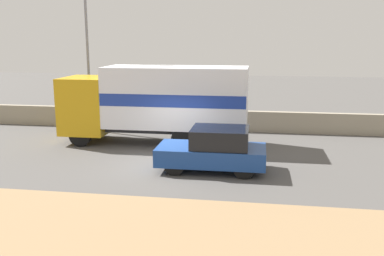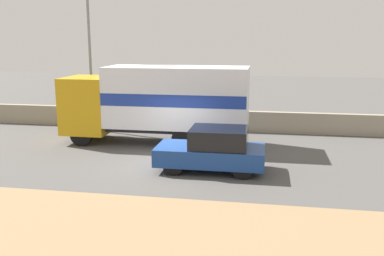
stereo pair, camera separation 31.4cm
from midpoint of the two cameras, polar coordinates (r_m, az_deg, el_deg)
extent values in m
plane|color=#514F4C|center=(16.52, -2.27, -4.78)|extent=(80.00, 80.00, 0.00)
cube|color=#937551|center=(10.80, -9.60, -14.23)|extent=(60.00, 5.47, 0.04)
cube|color=gray|center=(22.46, 1.11, 1.11)|extent=(60.00, 0.35, 1.07)
cylinder|color=slate|center=(22.51, -13.07, 9.68)|extent=(0.14, 0.14, 7.97)
cube|color=gold|center=(20.41, -13.11, 3.08)|extent=(2.05, 2.43, 2.55)
cube|color=black|center=(20.75, -15.73, 4.51)|extent=(0.06, 2.06, 1.12)
cube|color=#2D2D33|center=(19.36, -1.51, -0.09)|extent=(6.30, 1.31, 0.25)
cube|color=white|center=(19.11, -1.53, 4.19)|extent=(6.30, 2.38, 2.66)
cube|color=navy|center=(19.11, -1.53, 4.10)|extent=(6.27, 2.40, 0.53)
cylinder|color=black|center=(19.71, -14.08, -0.90)|extent=(0.99, 0.28, 0.99)
cylinder|color=black|center=(21.55, -11.91, 0.28)|extent=(0.99, 0.28, 0.99)
cylinder|color=black|center=(18.16, 3.23, -1.64)|extent=(0.99, 0.28, 0.99)
cylinder|color=black|center=(20.14, 3.91, -0.29)|extent=(0.99, 0.28, 0.99)
cylinder|color=black|center=(18.34, -0.68, -1.48)|extent=(0.99, 0.28, 0.99)
cylinder|color=black|center=(20.30, 0.37, -0.17)|extent=(0.99, 0.28, 0.99)
cube|color=navy|center=(15.58, 3.03, -3.60)|extent=(3.91, 1.85, 0.63)
cube|color=black|center=(15.39, 4.22, -1.28)|extent=(2.03, 1.70, 0.69)
cylinder|color=black|center=(15.07, -1.95, -5.02)|extent=(0.71, 0.20, 0.71)
cylinder|color=black|center=(16.59, -0.81, -3.42)|extent=(0.71, 0.20, 0.71)
cylinder|color=black|center=(14.78, 7.33, -5.45)|extent=(0.71, 0.20, 0.71)
cylinder|color=black|center=(16.33, 7.60, -3.78)|extent=(0.71, 0.20, 0.71)
camera|label=1|loc=(0.16, -89.48, 0.11)|focal=40.00mm
camera|label=2|loc=(0.16, 90.52, -0.11)|focal=40.00mm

